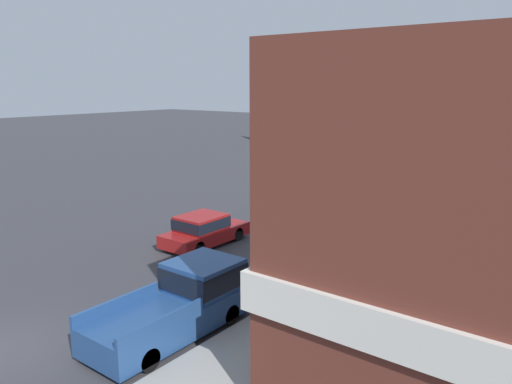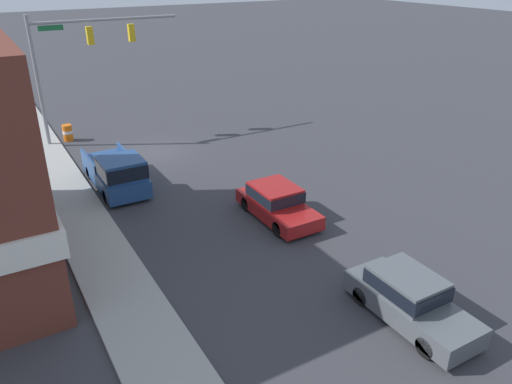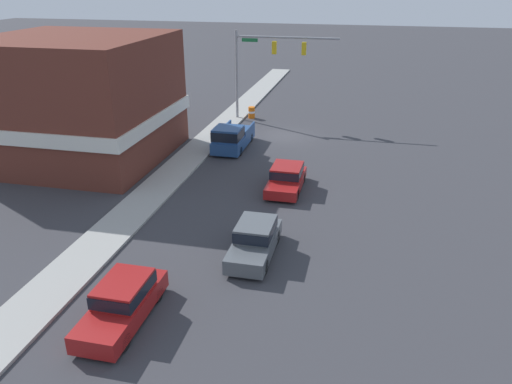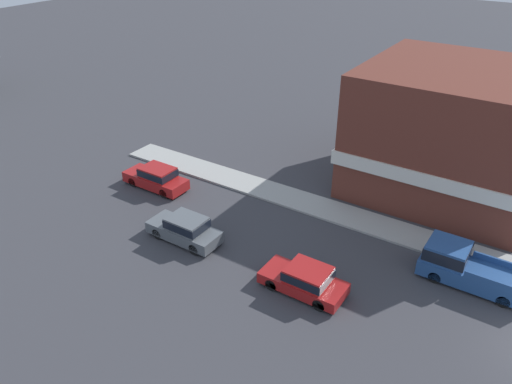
{
  "view_description": "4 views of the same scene",
  "coord_description": "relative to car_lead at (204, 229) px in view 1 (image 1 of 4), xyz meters",
  "views": [
    {
      "loc": [
        13.78,
        -5.79,
        7.5
      ],
      "look_at": [
        0.37,
        11.66,
        2.72
      ],
      "focal_mm": 35.0,
      "sensor_mm": 36.0,
      "label": 1
    },
    {
      "loc": [
        8.8,
        27.42,
        10.55
      ],
      "look_at": [
        0.7,
        13.5,
        3.02
      ],
      "focal_mm": 35.0,
      "sensor_mm": 36.0,
      "label": 2
    },
    {
      "loc": [
        -6.53,
        38.61,
        12.14
      ],
      "look_at": [
        -1.26,
        15.72,
        1.86
      ],
      "focal_mm": 35.0,
      "sensor_mm": 36.0,
      "label": 3
    },
    {
      "loc": [
        -19.86,
        1.93,
        17.14
      ],
      "look_at": [
        0.63,
        15.41,
        3.11
      ],
      "focal_mm": 35.0,
      "sensor_mm": 36.0,
      "label": 4
    }
  ],
  "objects": [
    {
      "name": "car_lead",
      "position": [
        0.0,
        0.0,
        0.0
      ],
      "size": [
        1.93,
        4.41,
        1.48
      ],
      "color": "black",
      "rests_on": "ground"
    },
    {
      "name": "backdrop_tree_left_mid",
      "position": [
        0.7,
        46.69,
        3.8
      ],
      "size": [
        4.2,
        4.2,
        6.7
      ],
      "color": "#4C3823",
      "rests_on": "ground"
    },
    {
      "name": "backdrop_tree_left_far",
      "position": [
        -6.73,
        43.15,
        3.65
      ],
      "size": [
        4.89,
        4.89,
        6.88
      ],
      "color": "#4C3823",
      "rests_on": "ground"
    },
    {
      "name": "car_oncoming",
      "position": [
        3.89,
        13.86,
        0.05
      ],
      "size": [
        1.79,
        4.72,
        1.6
      ],
      "rotation": [
        0.0,
        0.0,
        3.14
      ],
      "color": "black",
      "rests_on": "ground"
    },
    {
      "name": "car_second_ahead",
      "position": [
        0.11,
        8.03,
        0.05
      ],
      "size": [
        1.79,
        4.53,
        1.59
      ],
      "color": "black",
      "rests_on": "ground"
    },
    {
      "name": "church_steeple",
      "position": [
        -16.83,
        33.16,
        5.89
      ],
      "size": [
        2.98,
        2.98,
        12.73
      ],
      "color": "white",
      "rests_on": "ground"
    },
    {
      "name": "pickup_truck_parked",
      "position": [
        5.28,
        -6.45,
        0.19
      ],
      "size": [
        2.07,
        5.39,
        1.98
      ],
      "color": "black",
      "rests_on": "ground"
    },
    {
      "name": "far_signal_assembly",
      "position": [
        -1.45,
        28.9,
        4.74
      ],
      "size": [
        7.04,
        0.49,
        7.65
      ],
      "color": "gray",
      "rests_on": "ground"
    }
  ]
}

